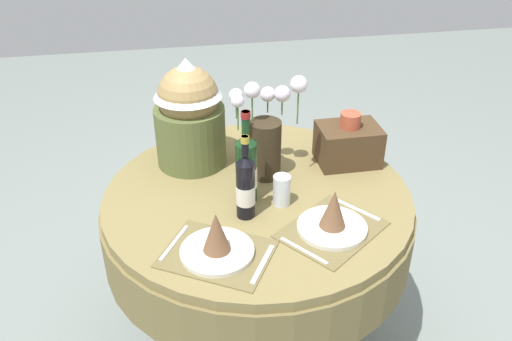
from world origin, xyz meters
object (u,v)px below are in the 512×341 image
(dining_table, at_px, (257,224))
(place_setting_right, at_px, (333,219))
(flower_vase, at_px, (266,135))
(wine_bottle_centre, at_px, (245,186))
(place_setting_left, at_px, (217,243))
(woven_basket_side_right, at_px, (348,143))
(gift_tub_back_left, at_px, (189,109))
(tumbler_near_right, at_px, (282,190))
(wine_bottle_left, at_px, (246,168))

(dining_table, distance_m, place_setting_right, 0.40)
(flower_vase, bearing_deg, wine_bottle_centre, -115.40)
(place_setting_left, xyz_separation_m, woven_basket_side_right, (0.60, 0.49, 0.04))
(place_setting_right, xyz_separation_m, gift_tub_back_left, (-0.43, 0.55, 0.19))
(tumbler_near_right, bearing_deg, wine_bottle_centre, -161.57)
(place_setting_left, bearing_deg, woven_basket_side_right, 39.26)
(place_setting_left, distance_m, place_setting_right, 0.40)
(flower_vase, bearing_deg, place_setting_left, -118.82)
(flower_vase, distance_m, wine_bottle_centre, 0.29)
(flower_vase, distance_m, woven_basket_side_right, 0.36)
(dining_table, distance_m, woven_basket_side_right, 0.50)
(place_setting_left, distance_m, gift_tub_back_left, 0.64)
(place_setting_right, xyz_separation_m, woven_basket_side_right, (0.20, 0.44, 0.04))
(dining_table, distance_m, wine_bottle_centre, 0.31)
(dining_table, distance_m, wine_bottle_left, 0.29)
(place_setting_right, relative_size, gift_tub_back_left, 0.96)
(wine_bottle_centre, bearing_deg, woven_basket_side_right, 32.10)
(wine_bottle_left, distance_m, gift_tub_back_left, 0.37)
(wine_bottle_centre, bearing_deg, place_setting_right, -26.87)
(dining_table, relative_size, wine_bottle_left, 3.31)
(dining_table, height_order, tumbler_near_right, tumbler_near_right)
(place_setting_left, bearing_deg, gift_tub_back_left, 92.73)
(place_setting_left, distance_m, flower_vase, 0.53)
(flower_vase, distance_m, tumbler_near_right, 0.24)
(dining_table, distance_m, tumbler_near_right, 0.24)
(woven_basket_side_right, bearing_deg, wine_bottle_centre, -147.90)
(place_setting_right, distance_m, wine_bottle_centre, 0.32)
(gift_tub_back_left, distance_m, woven_basket_side_right, 0.66)
(place_setting_left, xyz_separation_m, wine_bottle_centre, (0.13, 0.19, 0.08))
(place_setting_right, bearing_deg, place_setting_left, -172.34)
(wine_bottle_centre, bearing_deg, dining_table, 63.57)
(place_setting_right, bearing_deg, gift_tub_back_left, 127.90)
(place_setting_right, xyz_separation_m, wine_bottle_left, (-0.26, 0.24, 0.09))
(flower_vase, xyz_separation_m, tumbler_near_right, (0.02, -0.21, -0.12))
(dining_table, xyz_separation_m, gift_tub_back_left, (-0.22, 0.28, 0.39))
(place_setting_left, xyz_separation_m, place_setting_right, (0.40, 0.05, 0.00))
(woven_basket_side_right, bearing_deg, wine_bottle_left, -156.42)
(wine_bottle_centre, distance_m, woven_basket_side_right, 0.56)
(dining_table, height_order, gift_tub_back_left, gift_tub_back_left)
(dining_table, bearing_deg, gift_tub_back_left, 128.74)
(place_setting_right, height_order, wine_bottle_left, wine_bottle_left)
(flower_vase, bearing_deg, woven_basket_side_right, 6.16)
(place_setting_right, bearing_deg, tumbler_near_right, 125.86)
(wine_bottle_left, xyz_separation_m, woven_basket_side_right, (0.46, 0.20, -0.05))
(wine_bottle_centre, height_order, gift_tub_back_left, gift_tub_back_left)
(flower_vase, bearing_deg, tumbler_near_right, -85.46)
(dining_table, bearing_deg, wine_bottle_left, -142.63)
(place_setting_right, relative_size, woven_basket_side_right, 1.74)
(flower_vase, xyz_separation_m, wine_bottle_centre, (-0.12, -0.26, -0.05))
(place_setting_left, xyz_separation_m, wine_bottle_left, (0.15, 0.29, 0.09))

